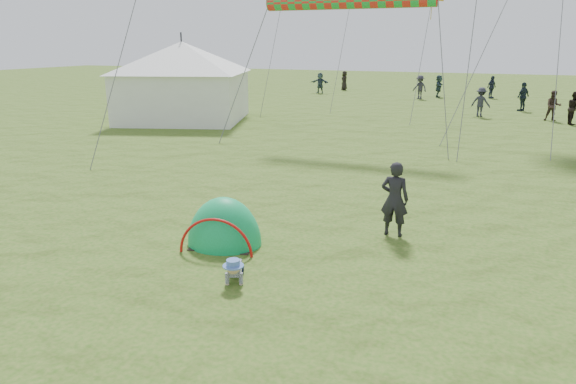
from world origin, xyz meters
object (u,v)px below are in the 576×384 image
at_px(crawling_toddler, 234,268).
at_px(standing_adult, 395,199).
at_px(popup_tent, 225,244).
at_px(event_marquee, 183,79).

distance_m(crawling_toddler, standing_adult, 4.07).
relative_size(popup_tent, standing_adult, 1.23).
relative_size(popup_tent, event_marquee, 0.31).
bearing_deg(event_marquee, popup_tent, -72.37).
bearing_deg(event_marquee, standing_adult, -61.37).
xyz_separation_m(crawling_toddler, standing_adult, (2.15, 3.41, 0.58)).
bearing_deg(standing_adult, crawling_toddler, 57.96).
bearing_deg(standing_adult, event_marquee, -42.98).
xyz_separation_m(popup_tent, standing_adult, (3.20, 1.90, 0.84)).
bearing_deg(event_marquee, crawling_toddler, -72.46).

